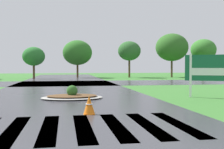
{
  "coord_description": "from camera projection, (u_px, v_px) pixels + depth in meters",
  "views": [
    {
      "loc": [
        -0.03,
        -3.81,
        1.66
      ],
      "look_at": [
        2.09,
        8.42,
        1.27
      ],
      "focal_mm": 43.78,
      "sensor_mm": 36.0,
      "label": 1
    }
  ],
  "objects": [
    {
      "name": "background_treeline",
      "position": [
        122.0,
        51.0,
        39.04
      ],
      "size": [
        36.44,
        6.22,
        6.43
      ],
      "color": "#4C3823",
      "rests_on": "ground"
    },
    {
      "name": "asphalt_roadway",
      "position": [
        66.0,
        99.0,
        13.66
      ],
      "size": [
        9.19,
        80.0,
        0.01
      ],
      "primitive_type": "cube",
      "color": "#35353A",
      "rests_on": "ground"
    },
    {
      "name": "crosswalk_stripes",
      "position": [
        66.0,
        127.0,
        7.35
      ],
      "size": [
        6.75,
        3.57,
        0.01
      ],
      "color": "white",
      "rests_on": "ground"
    },
    {
      "name": "estate_billboard",
      "position": [
        212.0,
        70.0,
        14.2
      ],
      "size": [
        2.43,
        1.28,
        2.3
      ],
      "rotation": [
        0.0,
        0.0,
        2.67
      ],
      "color": "white",
      "rests_on": "ground"
    },
    {
      "name": "asphalt_cross_road",
      "position": [
        65.0,
        83.0,
        26.25
      ],
      "size": [
        90.0,
        8.27,
        0.01
      ],
      "primitive_type": "cube",
      "color": "#35353A",
      "rests_on": "ground"
    },
    {
      "name": "traffic_cone",
      "position": [
        89.0,
        105.0,
        9.38
      ],
      "size": [
        0.41,
        0.41,
        0.64
      ],
      "color": "orange",
      "rests_on": "ground"
    },
    {
      "name": "median_island",
      "position": [
        72.0,
        96.0,
        13.9
      ],
      "size": [
        3.12,
        2.15,
        0.68
      ],
      "color": "#9E9B93",
      "rests_on": "ground"
    }
  ]
}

